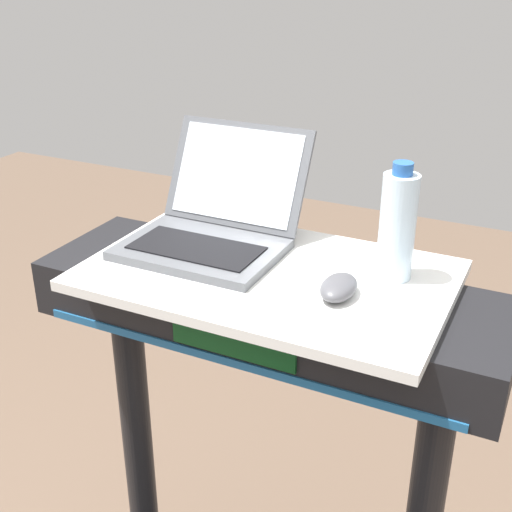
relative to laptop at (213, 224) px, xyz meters
name	(u,v)px	position (x,y,z in m)	size (l,w,h in m)	color
desk_board	(268,275)	(0.15, -0.06, -0.05)	(0.67, 0.42, 0.02)	white
laptop	(213,224)	(0.00, 0.00, 0.00)	(0.30, 0.32, 0.21)	#515459
computer_mouse	(339,287)	(0.30, -0.10, -0.03)	(0.06, 0.10, 0.03)	#4C4C51
water_bottle	(397,225)	(0.36, 0.02, 0.06)	(0.06, 0.06, 0.22)	silver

